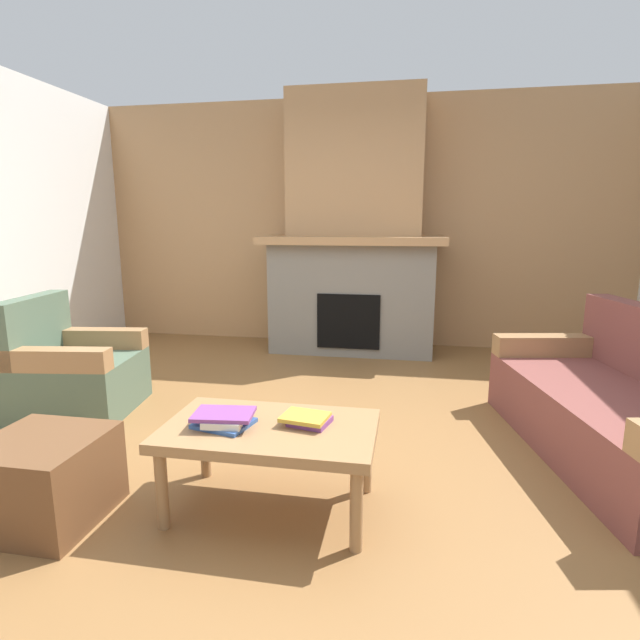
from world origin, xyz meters
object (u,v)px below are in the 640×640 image
couch (624,411)px  ottoman (45,479)px  armchair (73,372)px  fireplace (354,242)px  coffee_table (270,436)px

couch → ottoman: (-2.91, -1.17, -0.09)m
armchair → fireplace: bearing=50.4°
fireplace → ottoman: bearing=-106.8°
fireplace → armchair: (-1.81, -2.19, -0.87)m
armchair → coffee_table: armchair is taller
fireplace → armchair: fireplace is taller
fireplace → ottoman: fireplace is taller
armchair → ottoman: 1.47m
couch → armchair: bearing=178.8°
armchair → coffee_table: 2.04m
fireplace → armchair: 2.97m
fireplace → ottoman: size_ratio=5.19×
couch → coffee_table: size_ratio=1.92×
couch → armchair: size_ratio=2.24×
coffee_table → fireplace: bearing=89.5°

